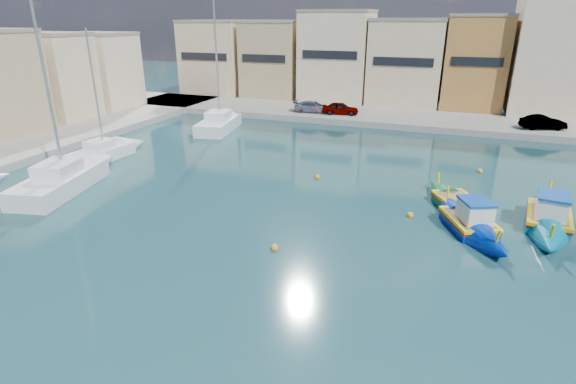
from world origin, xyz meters
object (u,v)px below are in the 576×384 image
at_px(church_block, 571,34).
at_px(luzzu_turquoise_cabin, 548,219).
at_px(yacht_north, 225,121).
at_px(yacht_midnorth, 116,149).
at_px(yacht_mid, 80,173).
at_px(luzzu_blue_cabin, 469,224).
at_px(luzzu_green, 458,205).

bearing_deg(church_block, luzzu_turquoise_cabin, -98.59).
bearing_deg(yacht_north, church_block, 27.61).
relative_size(yacht_midnorth, yacht_mid, 0.81).
bearing_deg(yacht_north, luzzu_blue_cabin, -35.80).
relative_size(luzzu_turquoise_cabin, yacht_mid, 0.72).
bearing_deg(yacht_north, luzzu_green, -31.91).
xyz_separation_m(yacht_north, yacht_midnorth, (-3.26, -11.71, -0.09)).
bearing_deg(church_block, yacht_mid, -133.99).
bearing_deg(yacht_mid, yacht_north, 85.26).
height_order(luzzu_turquoise_cabin, yacht_mid, yacht_mid).
bearing_deg(yacht_north, yacht_mid, -94.74).
bearing_deg(luzzu_turquoise_cabin, church_block, 81.41).
xyz_separation_m(church_block, yacht_midnorth, (-34.07, -27.82, -8.01)).
bearing_deg(luzzu_green, church_block, 73.21).
bearing_deg(yacht_midnorth, luzzu_green, -4.32).
bearing_deg(luzzu_green, yacht_mid, -171.02).
xyz_separation_m(luzzu_turquoise_cabin, yacht_mid, (-27.67, -3.12, 0.15)).
bearing_deg(luzzu_turquoise_cabin, luzzu_green, 172.80).
distance_m(church_block, luzzu_green, 32.10).
distance_m(church_block, yacht_midnorth, 44.71).
distance_m(church_block, luzzu_turquoise_cabin, 31.66).
bearing_deg(church_block, luzzu_green, -106.79).
bearing_deg(luzzu_turquoise_cabin, yacht_north, 151.64).
relative_size(yacht_north, yacht_mid, 0.98).
distance_m(luzzu_turquoise_cabin, yacht_midnorth, 29.60).
relative_size(church_block, luzzu_green, 2.70).
distance_m(luzzu_blue_cabin, yacht_mid, 23.89).
bearing_deg(luzzu_green, luzzu_blue_cabin, -77.20).
relative_size(luzzu_green, yacht_mid, 0.57).
xyz_separation_m(luzzu_blue_cabin, yacht_north, (-22.43, 16.17, 0.16)).
relative_size(church_block, yacht_north, 1.56).
xyz_separation_m(luzzu_turquoise_cabin, luzzu_green, (-4.39, 0.56, -0.10)).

